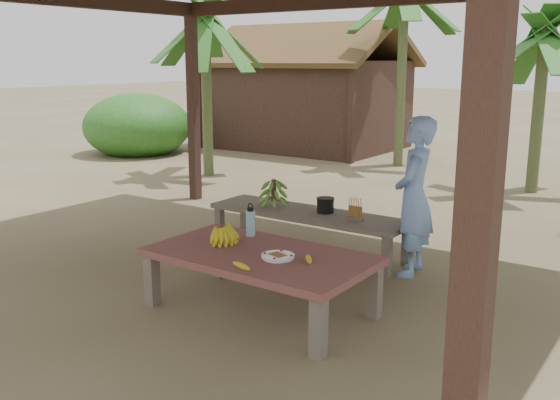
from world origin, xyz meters
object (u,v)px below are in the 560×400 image
Objects in this scene: ripe_banana_bunch at (221,233)px; water_flask at (251,222)px; bench at (308,217)px; plate at (278,257)px; work_table at (260,260)px; cooking_pot at (325,206)px; woman at (414,197)px.

ripe_banana_bunch is 0.33m from water_flask.
bench is 8.43× the size of plate.
plate reaches higher than bench.
water_flask is (-0.37, 0.35, 0.19)m from work_table.
work_table is at bearing -4.64° from ripe_banana_bunch.
bench is 12.36× the size of cooking_pot.
bench is 0.23m from cooking_pot.
plate is at bearing -34.47° from water_flask.
water_flask is 1.30m from cooking_pot.
plate is at bearing -24.78° from woman.
ripe_banana_bunch is (-0.44, 0.04, 0.15)m from work_table.
plate is at bearing -7.02° from ripe_banana_bunch.
cooking_pot is (-0.58, 1.69, 0.01)m from plate.
plate is 1.69m from woman.
woman is (1.18, 0.01, 0.36)m from bench.
water_flask reaches higher than ripe_banana_bunch.
plate is 0.17× the size of woman.
plate is at bearing -11.65° from work_table.
water_flask is at bearing 136.75° from work_table.
water_flask reaches higher than work_table.
cooking_pot is at bearing 87.89° from ripe_banana_bunch.
water_flask reaches higher than cooking_pot.
ripe_banana_bunch is 1.07× the size of plate.
woman reaches higher than ripe_banana_bunch.
work_table reaches higher than bench.
woman is at bearing -3.64° from cooking_pot.
ripe_banana_bunch is 1.61m from cooking_pot.
water_flask is at bearing 145.53° from plate.
woman reaches higher than plate.
work_table is 0.54m from water_flask.
cooking_pot is (-0.01, 1.29, -0.10)m from water_flask.
plate is at bearing -65.23° from bench.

